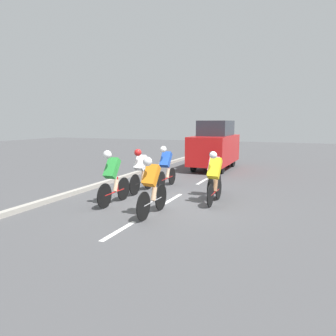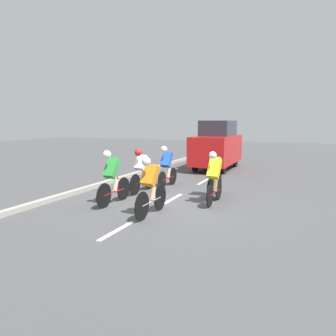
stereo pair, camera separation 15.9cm
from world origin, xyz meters
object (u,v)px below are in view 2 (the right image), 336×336
at_px(cyclist_white, 141,169).
at_px(cyclist_blue, 167,165).
at_px(cyclist_pink, 214,173).
at_px(cyclist_green, 112,176).
at_px(cyclist_orange, 150,185).
at_px(cyclist_yellow, 214,176).
at_px(support_car, 217,145).

bearing_deg(cyclist_white, cyclist_blue, -111.90).
height_order(cyclist_pink, cyclist_white, cyclist_white).
height_order(cyclist_green, cyclist_orange, cyclist_green).
distance_m(cyclist_pink, cyclist_yellow, 0.94).
bearing_deg(support_car, cyclist_pink, 104.10).
bearing_deg(cyclist_pink, support_car, -75.90).
xyz_separation_m(cyclist_green, cyclist_yellow, (-2.65, -1.19, -0.03)).
bearing_deg(cyclist_yellow, cyclist_pink, -74.94).
bearing_deg(cyclist_blue, cyclist_yellow, 143.22).
distance_m(cyclist_green, cyclist_white, 1.73).
relative_size(cyclist_orange, cyclist_blue, 1.06).
xyz_separation_m(cyclist_orange, support_car, (0.58, -8.62, 0.39)).
distance_m(cyclist_pink, cyclist_blue, 2.08).
relative_size(cyclist_blue, cyclist_yellow, 1.03).
xyz_separation_m(cyclist_white, support_car, (-0.90, -6.28, 0.40)).
xyz_separation_m(cyclist_green, cyclist_white, (-0.02, -1.73, -0.05)).
bearing_deg(cyclist_orange, cyclist_green, -22.05).
bearing_deg(support_car, cyclist_orange, 93.86).
bearing_deg(cyclist_green, cyclist_orange, 157.95).
relative_size(cyclist_orange, cyclist_yellow, 1.09).
relative_size(cyclist_pink, cyclist_white, 0.99).
distance_m(cyclist_pink, cyclist_orange, 2.86).
bearing_deg(cyclist_green, cyclist_blue, -99.28).
xyz_separation_m(cyclist_yellow, support_car, (1.73, -6.81, 0.37)).
distance_m(cyclist_orange, support_car, 8.65).
relative_size(cyclist_orange, cyclist_white, 1.02).
bearing_deg(cyclist_green, support_car, -96.59).
bearing_deg(cyclist_pink, cyclist_blue, -20.58).
bearing_deg(support_car, cyclist_yellow, 104.23).
bearing_deg(support_car, cyclist_white, 81.80).
relative_size(cyclist_pink, support_car, 0.41).
bearing_deg(cyclist_blue, cyclist_orange, 106.88).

